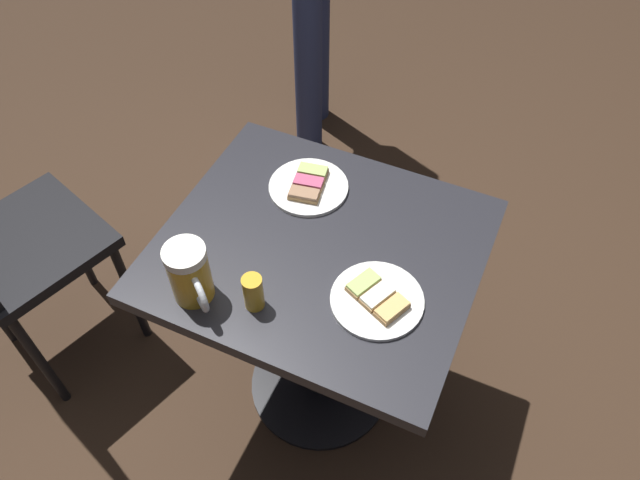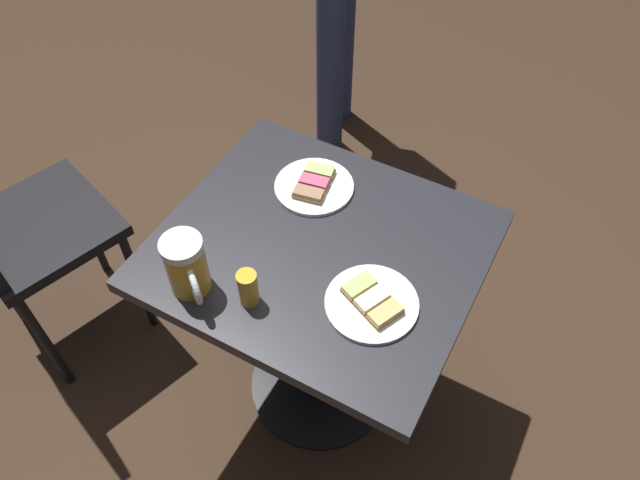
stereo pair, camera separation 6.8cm
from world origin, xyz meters
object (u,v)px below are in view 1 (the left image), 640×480
object	(u,v)px
beer_glass_small	(253,292)
beer_mug	(190,274)
plate_near	(377,299)
plate_far	(309,186)

from	to	relation	value
beer_glass_small	beer_mug	bearing A→B (deg)	13.51
beer_mug	beer_glass_small	world-z (taller)	beer_mug
plate_near	plate_far	world-z (taller)	same
beer_mug	plate_near	bearing A→B (deg)	-158.12
plate_far	beer_mug	size ratio (longest dim) A/B	1.36
plate_near	plate_far	distance (m)	0.38
plate_far	beer_glass_small	distance (m)	0.37
plate_near	beer_glass_small	xyz separation A→B (m)	(0.24, 0.12, 0.04)
plate_near	beer_mug	size ratio (longest dim) A/B	1.38
beer_mug	beer_glass_small	distance (m)	0.14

